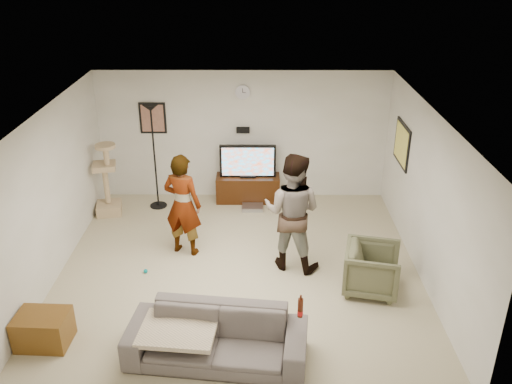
{
  "coord_description": "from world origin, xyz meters",
  "views": [
    {
      "loc": [
        0.3,
        -7.11,
        4.65
      ],
      "look_at": [
        0.26,
        0.2,
        1.25
      ],
      "focal_mm": 38.14,
      "sensor_mm": 36.0,
      "label": 1
    }
  ],
  "objects_px": {
    "cat_tree": "(106,179)",
    "armchair": "(372,269)",
    "floor_lamp": "(155,157)",
    "person_left": "(183,205)",
    "sofa": "(217,337)",
    "side_table": "(43,329)",
    "tv_stand": "(248,188)",
    "tv": "(248,161)",
    "person_right": "(292,212)",
    "beer_bottle": "(300,308)"
  },
  "relations": [
    {
      "from": "cat_tree",
      "to": "armchair",
      "type": "height_order",
      "value": "cat_tree"
    },
    {
      "from": "tv",
      "to": "side_table",
      "type": "relative_size",
      "value": 1.66
    },
    {
      "from": "side_table",
      "to": "sofa",
      "type": "bearing_deg",
      "value": -6.83
    },
    {
      "from": "cat_tree",
      "to": "armchair",
      "type": "relative_size",
      "value": 1.78
    },
    {
      "from": "beer_bottle",
      "to": "armchair",
      "type": "bearing_deg",
      "value": 51.63
    },
    {
      "from": "tv_stand",
      "to": "person_right",
      "type": "relative_size",
      "value": 0.66
    },
    {
      "from": "floor_lamp",
      "to": "armchair",
      "type": "relative_size",
      "value": 2.57
    },
    {
      "from": "person_right",
      "to": "cat_tree",
      "type": "bearing_deg",
      "value": -8.29
    },
    {
      "from": "sofa",
      "to": "armchair",
      "type": "relative_size",
      "value": 2.77
    },
    {
      "from": "sofa",
      "to": "side_table",
      "type": "relative_size",
      "value": 3.35
    },
    {
      "from": "floor_lamp",
      "to": "armchair",
      "type": "height_order",
      "value": "floor_lamp"
    },
    {
      "from": "tv_stand",
      "to": "tv",
      "type": "xyz_separation_m",
      "value": [
        0.0,
        0.0,
        0.57
      ]
    },
    {
      "from": "cat_tree",
      "to": "person_right",
      "type": "height_order",
      "value": "person_right"
    },
    {
      "from": "tv_stand",
      "to": "side_table",
      "type": "bearing_deg",
      "value": -120.76
    },
    {
      "from": "cat_tree",
      "to": "tv",
      "type": "bearing_deg",
      "value": 12.44
    },
    {
      "from": "floor_lamp",
      "to": "sofa",
      "type": "distance_m",
      "value": 4.47
    },
    {
      "from": "person_right",
      "to": "sofa",
      "type": "relative_size",
      "value": 0.86
    },
    {
      "from": "person_right",
      "to": "sofa",
      "type": "distance_m",
      "value": 2.42
    },
    {
      "from": "sofa",
      "to": "armchair",
      "type": "bearing_deg",
      "value": 40.82
    },
    {
      "from": "side_table",
      "to": "tv_stand",
      "type": "bearing_deg",
      "value": 59.24
    },
    {
      "from": "person_left",
      "to": "cat_tree",
      "type": "bearing_deg",
      "value": -22.39
    },
    {
      "from": "floor_lamp",
      "to": "side_table",
      "type": "distance_m",
      "value": 4.07
    },
    {
      "from": "tv",
      "to": "armchair",
      "type": "height_order",
      "value": "tv"
    },
    {
      "from": "person_right",
      "to": "side_table",
      "type": "bearing_deg",
      "value": 49.9
    },
    {
      "from": "person_left",
      "to": "armchair",
      "type": "bearing_deg",
      "value": 177.85
    },
    {
      "from": "tv",
      "to": "cat_tree",
      "type": "bearing_deg",
      "value": -167.56
    },
    {
      "from": "side_table",
      "to": "floor_lamp",
      "type": "bearing_deg",
      "value": 78.81
    },
    {
      "from": "armchair",
      "to": "side_table",
      "type": "height_order",
      "value": "armchair"
    },
    {
      "from": "beer_bottle",
      "to": "person_left",
      "type": "bearing_deg",
      "value": 124.0
    },
    {
      "from": "armchair",
      "to": "floor_lamp",
      "type": "bearing_deg",
      "value": 65.14
    },
    {
      "from": "tv_stand",
      "to": "person_left",
      "type": "distance_m",
      "value": 2.26
    },
    {
      "from": "cat_tree",
      "to": "floor_lamp",
      "type": "bearing_deg",
      "value": 18.96
    },
    {
      "from": "person_left",
      "to": "side_table",
      "type": "height_order",
      "value": "person_left"
    },
    {
      "from": "tv",
      "to": "side_table",
      "type": "xyz_separation_m",
      "value": [
        -2.49,
        -4.18,
        -0.61
      ]
    },
    {
      "from": "tv_stand",
      "to": "floor_lamp",
      "type": "relative_size",
      "value": 0.61
    },
    {
      "from": "tv_stand",
      "to": "person_right",
      "type": "bearing_deg",
      "value": -73.06
    },
    {
      "from": "cat_tree",
      "to": "beer_bottle",
      "type": "bearing_deg",
      "value": -49.77
    },
    {
      "from": "floor_lamp",
      "to": "tv",
      "type": "bearing_deg",
      "value": 9.0
    },
    {
      "from": "tv",
      "to": "armchair",
      "type": "bearing_deg",
      "value": -58.51
    },
    {
      "from": "person_left",
      "to": "sofa",
      "type": "height_order",
      "value": "person_left"
    },
    {
      "from": "armchair",
      "to": "side_table",
      "type": "distance_m",
      "value": 4.49
    },
    {
      "from": "person_left",
      "to": "beer_bottle",
      "type": "height_order",
      "value": "person_left"
    },
    {
      "from": "person_left",
      "to": "side_table",
      "type": "distance_m",
      "value": 2.77
    },
    {
      "from": "tv",
      "to": "armchair",
      "type": "distance_m",
      "value": 3.56
    },
    {
      "from": "floor_lamp",
      "to": "armchair",
      "type": "xyz_separation_m",
      "value": [
        3.56,
        -2.73,
        -0.65
      ]
    },
    {
      "from": "floor_lamp",
      "to": "person_right",
      "type": "height_order",
      "value": "floor_lamp"
    },
    {
      "from": "beer_bottle",
      "to": "tv_stand",
      "type": "bearing_deg",
      "value": 98.92
    },
    {
      "from": "tv",
      "to": "person_left",
      "type": "xyz_separation_m",
      "value": [
        -0.99,
        -1.94,
        0.02
      ]
    },
    {
      "from": "tv",
      "to": "sofa",
      "type": "bearing_deg",
      "value": -93.76
    },
    {
      "from": "cat_tree",
      "to": "side_table",
      "type": "distance_m",
      "value": 3.65
    }
  ]
}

